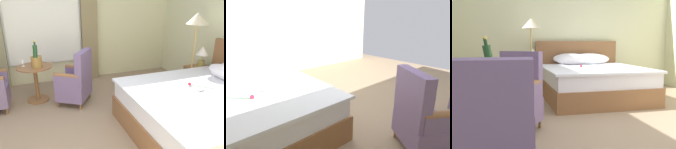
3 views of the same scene
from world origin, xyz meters
TOP-DOWN VIEW (x-y plane):
  - ground_plane at (0.00, 0.00)m, footprint 7.61×7.61m
  - wall_far_side at (2.71, 0.00)m, footprint 0.12×6.23m
  - bed at (0.20, 1.98)m, footprint 1.95×2.14m
  - armchair_by_window at (-1.35, 0.39)m, footprint 0.77×0.75m

SIDE VIEW (x-z plane):
  - ground_plane at x=0.00m, z-range 0.00..0.00m
  - bed at x=0.20m, z-range -0.21..0.93m
  - armchair_by_window at x=-1.35m, z-range -0.08..0.91m
  - wall_far_side at x=2.71m, z-range 0.00..2.74m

